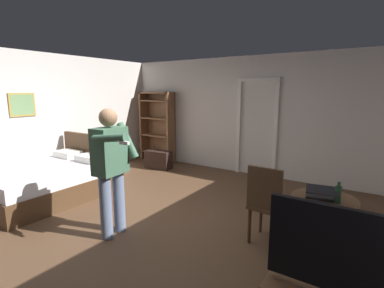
# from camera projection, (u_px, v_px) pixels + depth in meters

# --- Properties ---
(ground_plane) EXTENTS (6.98, 6.98, 0.00)m
(ground_plane) POSITION_uv_depth(u_px,v_px,m) (143.00, 222.00, 4.16)
(ground_plane) COLOR brown
(wall_back) EXTENTS (6.12, 0.12, 2.61)m
(wall_back) POSITION_uv_depth(u_px,v_px,m) (240.00, 116.00, 6.56)
(wall_back) COLOR silver
(wall_back) RESTS_ON ground_plane
(wall_left) EXTENTS (0.15, 6.59, 2.61)m
(wall_left) POSITION_uv_depth(u_px,v_px,m) (27.00, 120.00, 5.55)
(wall_left) COLOR silver
(wall_left) RESTS_ON ground_plane
(doorway_frame) EXTENTS (0.93, 0.08, 2.13)m
(doorway_frame) POSITION_uv_depth(u_px,v_px,m) (257.00, 121.00, 6.27)
(doorway_frame) COLOR white
(doorway_frame) RESTS_ON ground_plane
(bed) EXTENTS (1.54, 1.97, 1.02)m
(bed) POSITION_uv_depth(u_px,v_px,m) (50.00, 180.00, 5.08)
(bed) COLOR #4C331E
(bed) RESTS_ON ground_plane
(bookshelf) EXTENTS (0.99, 0.32, 1.83)m
(bookshelf) POSITION_uv_depth(u_px,v_px,m) (158.00, 124.00, 7.67)
(bookshelf) COLOR brown
(bookshelf) RESTS_ON ground_plane
(side_table) EXTENTS (0.70, 0.70, 0.70)m
(side_table) POSITION_uv_depth(u_px,v_px,m) (322.00, 217.00, 3.21)
(side_table) COLOR brown
(side_table) RESTS_ON ground_plane
(laptop) EXTENTS (0.37, 0.38, 0.15)m
(laptop) POSITION_uv_depth(u_px,v_px,m) (322.00, 194.00, 3.14)
(laptop) COLOR black
(laptop) RESTS_ON side_table
(bottle_on_table) EXTENTS (0.06, 0.06, 0.23)m
(bottle_on_table) POSITION_uv_depth(u_px,v_px,m) (338.00, 194.00, 3.01)
(bottle_on_table) COLOR #1F442B
(bottle_on_table) RESTS_ON side_table
(wooden_chair) EXTENTS (0.44, 0.44, 0.99)m
(wooden_chair) POSITION_uv_depth(u_px,v_px,m) (267.00, 202.00, 3.46)
(wooden_chair) COLOR #4C331E
(wooden_chair) RESTS_ON ground_plane
(person_blue_shirt) EXTENTS (0.71, 0.57, 1.65)m
(person_blue_shirt) POSITION_uv_depth(u_px,v_px,m) (111.00, 164.00, 3.62)
(person_blue_shirt) COLOR slate
(person_blue_shirt) RESTS_ON ground_plane
(suitcase_dark) EXTENTS (0.66, 0.37, 0.43)m
(suitcase_dark) POSITION_uv_depth(u_px,v_px,m) (159.00, 160.00, 6.97)
(suitcase_dark) COLOR black
(suitcase_dark) RESTS_ON ground_plane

